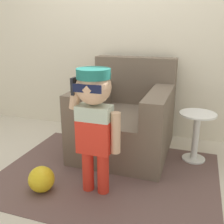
# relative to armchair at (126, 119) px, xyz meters

# --- Properties ---
(ground_plane) EXTENTS (10.00, 10.00, 0.00)m
(ground_plane) POSITION_rel_armchair_xyz_m (-0.15, -0.25, -0.35)
(ground_plane) COLOR beige
(wall_back) EXTENTS (10.00, 0.05, 2.60)m
(wall_back) POSITION_rel_armchair_xyz_m (-0.15, 0.56, 0.95)
(wall_back) COLOR beige
(wall_back) RESTS_ON ground_plane
(armchair) EXTENTS (0.94, 1.05, 0.99)m
(armchair) POSITION_rel_armchair_xyz_m (0.00, 0.00, 0.00)
(armchair) COLOR #6B5B4C
(armchair) RESTS_ON ground_plane
(person_child) EXTENTS (0.42, 0.31, 1.03)m
(person_child) POSITION_rel_armchair_xyz_m (-0.01, -0.85, 0.33)
(person_child) COLOR red
(person_child) RESTS_ON ground_plane
(side_table) EXTENTS (0.36, 0.36, 0.51)m
(side_table) POSITION_rel_armchair_xyz_m (0.74, -0.02, -0.04)
(side_table) COLOR white
(side_table) RESTS_ON ground_plane
(rug) EXTENTS (1.97, 1.50, 0.01)m
(rug) POSITION_rel_armchair_xyz_m (-0.01, -0.58, -0.35)
(rug) COLOR brown
(rug) RESTS_ON ground_plane
(toy_ball) EXTENTS (0.22, 0.22, 0.22)m
(toy_ball) POSITION_rel_armchair_xyz_m (-0.44, -1.00, -0.24)
(toy_ball) COLOR yellow
(toy_ball) RESTS_ON ground_plane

